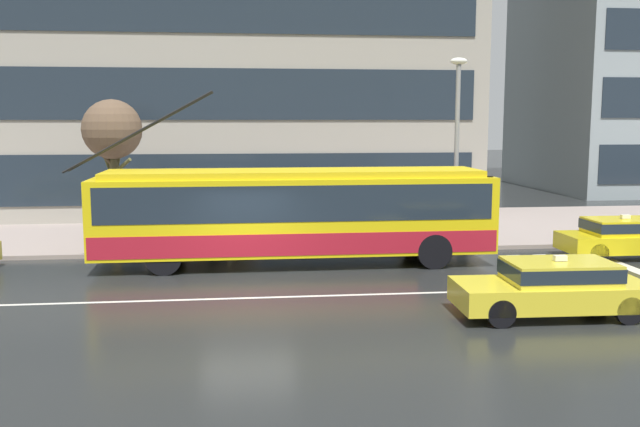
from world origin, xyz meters
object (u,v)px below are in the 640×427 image
object	(u,v)px
bus_shelter	(203,190)
street_tree_bare	(112,131)
taxi_ahead_of_bus	(627,236)
pedestrian_walking_past	(228,198)
taxi_oncoming_far	(554,286)
trolleybus	(295,213)
pedestrian_at_shelter	(403,197)
pedestrian_approaching_curb	(210,195)
street_lamp	(457,134)

from	to	relation	value
bus_shelter	street_tree_bare	bearing A→B (deg)	157.92
taxi_ahead_of_bus	pedestrian_walking_past	world-z (taller)	pedestrian_walking_past
taxi_oncoming_far	pedestrian_walking_past	xyz separation A→B (m)	(-7.40, 8.95, 1.08)
trolleybus	pedestrian_walking_past	xyz separation A→B (m)	(-2.07, 2.56, 0.18)
pedestrian_at_shelter	pedestrian_walking_past	bearing A→B (deg)	-177.34
taxi_oncoming_far	pedestrian_at_shelter	xyz separation A→B (m)	(-1.31, 9.23, 1.00)
pedestrian_at_shelter	pedestrian_walking_past	distance (m)	6.09
taxi_ahead_of_bus	taxi_oncoming_far	world-z (taller)	same
taxi_ahead_of_bus	pedestrian_approaching_curb	xyz separation A→B (m)	(-13.37, 3.73, 1.10)
trolleybus	pedestrian_approaching_curb	xyz separation A→B (m)	(-2.71, 3.53, 0.20)
trolleybus	pedestrian_approaching_curb	size ratio (longest dim) A/B	6.31
trolleybus	bus_shelter	world-z (taller)	trolleybus
taxi_oncoming_far	pedestrian_walking_past	bearing A→B (deg)	129.59
street_lamp	street_tree_bare	world-z (taller)	street_lamp
trolleybus	taxi_oncoming_far	size ratio (longest dim) A/B	2.92
pedestrian_at_shelter	street_lamp	size ratio (longest dim) A/B	0.31
pedestrian_walking_past	street_lamp	bearing A→B (deg)	0.09
bus_shelter	street_tree_bare	distance (m)	4.01
street_tree_bare	bus_shelter	bearing A→B (deg)	-22.08
trolleybus	street_tree_bare	xyz separation A→B (m)	(-6.16, 4.85, 2.39)
pedestrian_walking_past	street_tree_bare	xyz separation A→B (m)	(-4.09, 2.29, 2.21)
taxi_oncoming_far	street_lamp	world-z (taller)	street_lamp
taxi_ahead_of_bus	street_tree_bare	size ratio (longest dim) A/B	0.87
pedestrian_at_shelter	pedestrian_walking_past	world-z (taller)	pedestrian_walking_past
bus_shelter	pedestrian_approaching_curb	xyz separation A→B (m)	(0.24, -0.01, -0.19)
trolleybus	pedestrian_at_shelter	xyz separation A→B (m)	(4.02, 2.84, 0.10)
taxi_ahead_of_bus	bus_shelter	xyz separation A→B (m)	(-13.61, 3.74, 1.28)
pedestrian_at_shelter	pedestrian_approaching_curb	distance (m)	6.76
pedestrian_at_shelter	pedestrian_walking_past	xyz separation A→B (m)	(-6.09, -0.28, 0.09)
pedestrian_approaching_curb	pedestrian_walking_past	size ratio (longest dim) A/B	1.01
trolleybus	street_tree_bare	size ratio (longest dim) A/B	2.55
street_tree_bare	taxi_oncoming_far	bearing A→B (deg)	-44.37
bus_shelter	pedestrian_at_shelter	bearing A→B (deg)	-5.78
taxi_ahead_of_bus	pedestrian_at_shelter	distance (m)	7.37
taxi_oncoming_far	bus_shelter	world-z (taller)	bus_shelter
bus_shelter	pedestrian_walking_past	size ratio (longest dim) A/B	2.05
taxi_ahead_of_bus	pedestrian_at_shelter	world-z (taller)	pedestrian_at_shelter
trolleybus	pedestrian_walking_past	world-z (taller)	trolleybus
street_lamp	trolleybus	bearing A→B (deg)	-156.17
bus_shelter	pedestrian_at_shelter	size ratio (longest dim) A/B	2.10
pedestrian_walking_past	street_lamp	distance (m)	8.18
taxi_oncoming_far	street_tree_bare	distance (m)	16.41
pedestrian_walking_past	taxi_ahead_of_bus	bearing A→B (deg)	-12.22
bus_shelter	street_lamp	size ratio (longest dim) A/B	0.65
street_tree_bare	pedestrian_at_shelter	bearing A→B (deg)	-11.17
taxi_ahead_of_bus	trolleybus	bearing A→B (deg)	178.95
pedestrian_approaching_curb	street_tree_bare	world-z (taller)	street_tree_bare
street_lamp	bus_shelter	bearing A→B (deg)	173.66
pedestrian_at_shelter	pedestrian_approaching_curb	xyz separation A→B (m)	(-6.72, 0.69, 0.10)
trolleybus	taxi_oncoming_far	xyz separation A→B (m)	(5.33, -6.39, -0.90)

